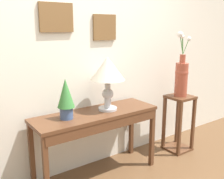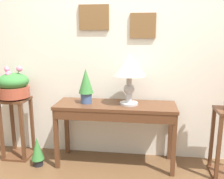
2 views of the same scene
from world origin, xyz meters
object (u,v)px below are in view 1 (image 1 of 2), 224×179
flower_vase_tall_right (181,75)px  console_table (97,121)px  pedestal_stand_right (178,123)px  table_lamp (108,72)px  potted_plant_on_console (66,97)px

flower_vase_tall_right → console_table: bearing=177.0°
pedestal_stand_right → flower_vase_tall_right: 0.64m
flower_vase_tall_right → pedestal_stand_right: bearing=17.5°
console_table → flower_vase_tall_right: (1.20, -0.06, 0.37)m
table_lamp → potted_plant_on_console: bearing=-179.9°
console_table → potted_plant_on_console: (-0.33, 0.02, 0.31)m
console_table → table_lamp: bearing=9.7°
console_table → flower_vase_tall_right: size_ratio=1.67×
potted_plant_on_console → pedestal_stand_right: bearing=-3.2°
potted_plant_on_console → pedestal_stand_right: size_ratio=0.53×
console_table → pedestal_stand_right: bearing=-3.0°
potted_plant_on_console → table_lamp: bearing=0.1°
console_table → flower_vase_tall_right: 1.26m
potted_plant_on_console → flower_vase_tall_right: flower_vase_tall_right is taller
table_lamp → flower_vase_tall_right: bearing=-4.8°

